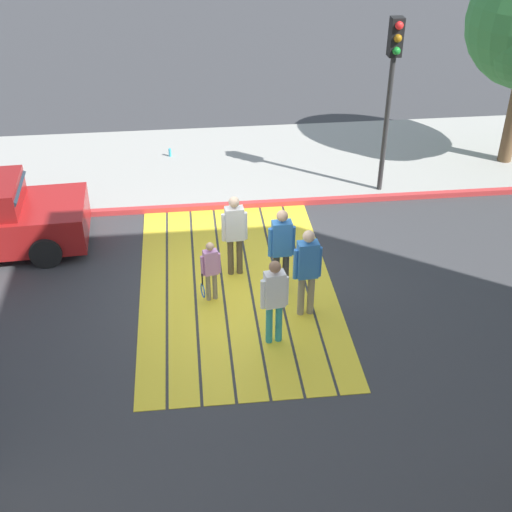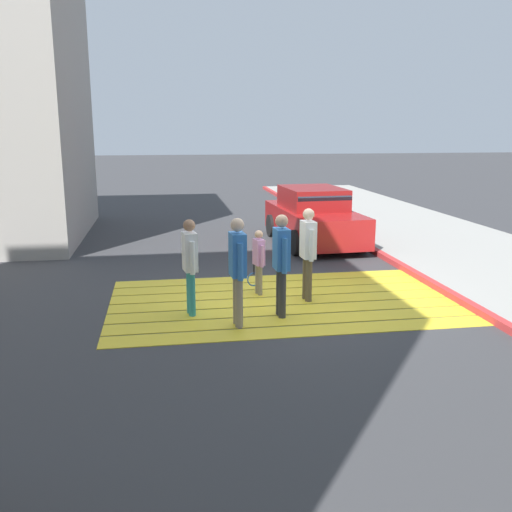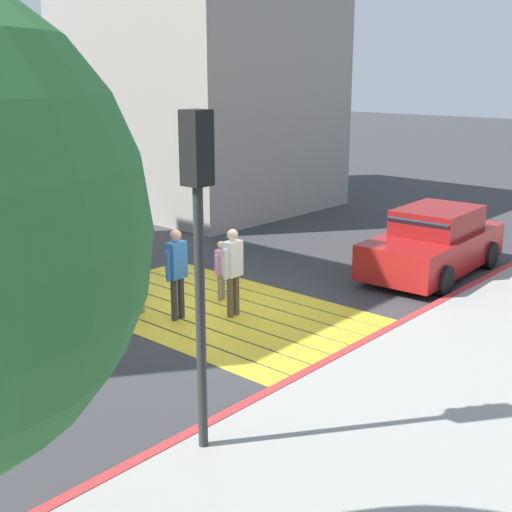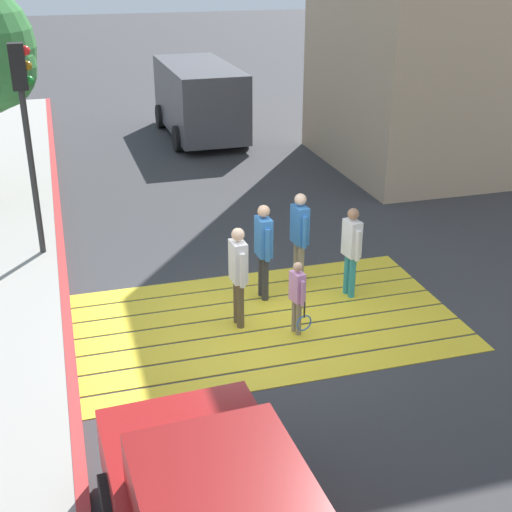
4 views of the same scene
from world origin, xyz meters
The scene contains 12 objects.
ground_plane centered at (0.00, 0.00, 0.00)m, with size 120.00×120.00×0.00m, color #38383A.
crosswalk_stripes centered at (0.00, 0.00, 0.01)m, with size 6.40×3.80×0.01m.
sidewalk_west centered at (-5.60, 0.00, 0.06)m, with size 4.80×40.00×0.12m, color #9E9B93.
curb_painted centered at (-3.25, 0.00, 0.07)m, with size 0.16×40.00×0.13m, color #BC3333.
building_far_south centered at (8.50, -7.75, 4.06)m, with size 8.00×7.04×8.11m.
car_parked_near_curb centered at (-2.00, -5.22, 0.73)m, with size 2.14×4.38×1.57m.
traffic_light_corner centered at (-3.58, 3.85, 3.04)m, with size 0.39×0.28×4.24m.
pedestrian_adult_lead centered at (1.00, 1.20, 1.05)m, with size 0.26×0.52×1.80m.
pedestrian_adult_trailing centered at (-0.47, 0.02, 1.02)m, with size 0.25×0.51×1.75m.
pedestrian_adult_side centered at (1.73, 0.51, 0.98)m, with size 0.26×0.49×1.69m.
pedestrian_teen_behind centered at (0.21, 0.85, 1.04)m, with size 0.24×0.52×1.78m.
pedestrian_child_with_racket centered at (0.37, -0.52, 0.72)m, with size 0.32×0.40×1.28m.
Camera 3 is at (-9.10, 9.03, 4.64)m, focal length 47.42 mm.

